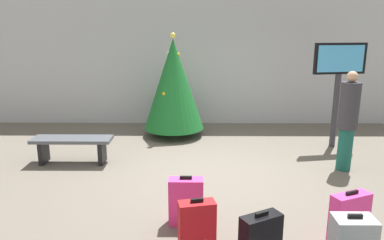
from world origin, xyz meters
name	(u,v)px	position (x,y,z in m)	size (l,w,h in m)	color
ground_plane	(209,175)	(0.00, 0.00, 0.00)	(16.00, 16.00, 0.00)	#665E54
back_wall	(204,63)	(0.00, 3.60, 1.54)	(16.00, 0.20, 3.08)	#B7BCC1
holiday_tree	(173,84)	(-0.71, 2.34, 1.20)	(1.35, 1.35, 2.32)	#4C3319
flight_info_kiosk	(339,73)	(2.65, 1.60, 1.54)	(1.08, 0.26, 2.14)	#333338
waiting_bench	(72,144)	(-2.47, 0.58, 0.36)	(1.44, 0.44, 0.48)	#4C5159
traveller_0	(348,119)	(2.38, 0.29, 0.92)	(0.45, 0.45, 1.73)	#19594C
suitcase_4	(197,231)	(-0.21, -2.32, 0.33)	(0.42, 0.25, 0.71)	#B2191E
suitcase_6	(349,221)	(1.50, -2.09, 0.33)	(0.49, 0.34, 0.69)	#E5388C
suitcase_7	(186,201)	(-0.34, -1.58, 0.31)	(0.43, 0.19, 0.65)	#E5388C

